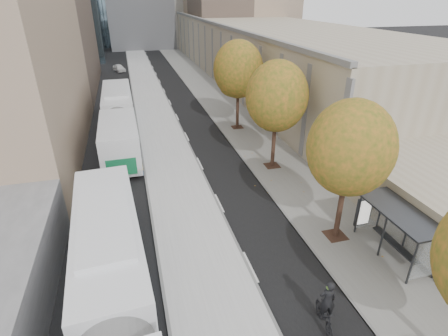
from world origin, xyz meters
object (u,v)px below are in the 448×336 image
object	(u,v)px
bus_near	(115,321)
bus_far	(119,117)
distant_car	(119,68)
bus_shelter	(403,218)
cyclist	(326,310)

from	to	relation	value
bus_near	bus_far	distance (m)	23.04
bus_near	distant_car	size ratio (longest dim) A/B	5.44
bus_shelter	cyclist	size ratio (longest dim) A/B	1.90
bus_shelter	bus_far	bearing A→B (deg)	122.21
bus_far	distant_car	distance (m)	31.32
distant_car	bus_shelter	bearing A→B (deg)	-94.12
bus_shelter	bus_far	distance (m)	24.83
distant_car	bus_far	bearing A→B (deg)	-108.37
bus_near	distant_car	world-z (taller)	bus_near
cyclist	distant_car	xyz separation A→B (m)	(-7.51, 55.24, -0.26)
bus_shelter	cyclist	bearing A→B (deg)	-152.65
bus_shelter	bus_far	world-z (taller)	bus_far
bus_far	distant_car	size ratio (longest dim) A/B	5.50
bus_shelter	distant_car	distance (m)	53.97
bus_near	bus_shelter	bearing A→B (deg)	5.02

